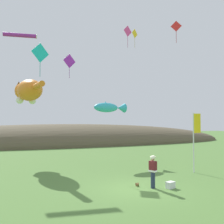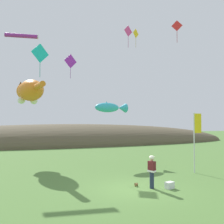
{
  "view_description": "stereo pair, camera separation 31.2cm",
  "coord_description": "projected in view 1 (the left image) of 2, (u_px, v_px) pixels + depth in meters",
  "views": [
    {
      "loc": [
        -5.72,
        -12.41,
        3.71
      ],
      "look_at": [
        0.0,
        4.0,
        4.3
      ],
      "focal_mm": 40.0,
      "sensor_mm": 36.0,
      "label": 1
    },
    {
      "loc": [
        -5.42,
        -12.51,
        3.71
      ],
      "look_at": [
        0.0,
        4.0,
        4.3
      ],
      "focal_mm": 40.0,
      "sensor_mm": 36.0,
      "label": 2
    }
  ],
  "objects": [
    {
      "name": "festival_attendant",
      "position": [
        153.0,
        171.0,
        13.69
      ],
      "size": [
        0.41,
        0.49,
        1.77
      ],
      "color": "#232D47",
      "rests_on": "ground"
    },
    {
      "name": "kite_diamond_red",
      "position": [
        176.0,
        27.0,
        19.74
      ],
      "size": [
        0.76,
        0.45,
        1.76
      ],
      "color": "red"
    },
    {
      "name": "kite_diamond_pink",
      "position": [
        128.0,
        31.0,
        20.04
      ],
      "size": [
        0.84,
        0.38,
        1.81
      ],
      "color": "#E53F8C"
    },
    {
      "name": "kite_fish_windsock",
      "position": [
        110.0,
        108.0,
        22.64
      ],
      "size": [
        3.35,
        1.6,
        1.0
      ],
      "color": "#33B2CC"
    },
    {
      "name": "kite_giant_cat",
      "position": [
        28.0,
        91.0,
        22.44
      ],
      "size": [
        2.82,
        7.18,
        2.21
      ],
      "color": "orange"
    },
    {
      "name": "kite_tube_streamer",
      "position": [
        21.0,
        35.0,
        22.55
      ],
      "size": [
        2.94,
        0.72,
        0.44
      ],
      "color": "#8C268C"
    },
    {
      "name": "distant_hill_ridge",
      "position": [
        51.0,
        144.0,
        38.65
      ],
      "size": [
        58.96,
        13.89,
        6.28
      ],
      "color": "brown",
      "rests_on": "ground"
    },
    {
      "name": "kite_spool",
      "position": [
        137.0,
        184.0,
        14.05
      ],
      "size": [
        0.14,
        0.2,
        0.2
      ],
      "color": "olive",
      "rests_on": "ground"
    },
    {
      "name": "kite_diamond_violet",
      "position": [
        69.0,
        61.0,
        22.38
      ],
      "size": [
        1.2,
        0.53,
        2.2
      ],
      "color": "purple"
    },
    {
      "name": "picnic_cooler",
      "position": [
        170.0,
        185.0,
        13.63
      ],
      "size": [
        0.57,
        0.47,
        0.36
      ],
      "color": "white",
      "rests_on": "ground"
    },
    {
      "name": "kite_diamond_teal",
      "position": [
        40.0,
        53.0,
        15.74
      ],
      "size": [
        1.12,
        0.6,
        2.16
      ],
      "color": "#19BFBF"
    },
    {
      "name": "ground_plane",
      "position": [
        136.0,
        189.0,
        13.47
      ],
      "size": [
        120.0,
        120.0,
        0.0
      ],
      "primitive_type": "plane",
      "color": "#517A38"
    },
    {
      "name": "festival_banner_pole",
      "position": [
        195.0,
        133.0,
        17.91
      ],
      "size": [
        0.66,
        0.08,
        4.26
      ],
      "color": "silver",
      "rests_on": "ground"
    },
    {
      "name": "kite_diamond_gold",
      "position": [
        135.0,
        34.0,
        23.01
      ],
      "size": [
        0.75,
        0.48,
        1.78
      ],
      "color": "yellow"
    }
  ]
}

